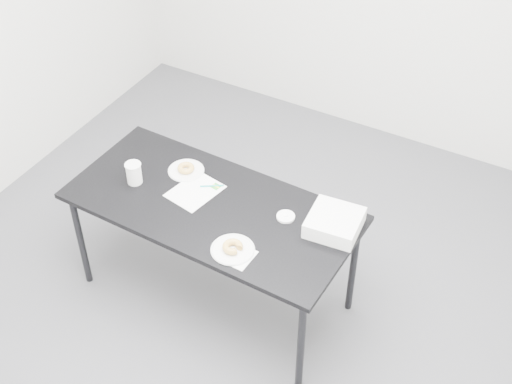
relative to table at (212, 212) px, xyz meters
The scene contains 13 objects.
floor 0.70m from the table, 22.08° to the left, with size 4.00×4.00×0.00m, color #46464A.
table is the anchor object (origin of this frame).
scorecard 0.16m from the table, 159.32° to the left, with size 0.22×0.29×0.00m, color white.
logo_patch 0.16m from the table, 112.15° to the left, with size 0.05×0.05×0.00m, color green.
pen 0.16m from the table, 120.60° to the left, with size 0.01×0.01×0.13m, color #0C8A8B.
napkin 0.41m from the table, 39.79° to the right, with size 0.16×0.16×0.00m, color white.
plate_near 0.37m from the table, 41.16° to the right, with size 0.23×0.23×0.01m, color silver.
donut_near 0.38m from the table, 41.16° to the right, with size 0.11×0.11×0.04m, color #BD8F3C.
plate_far 0.34m from the table, 147.68° to the left, with size 0.21×0.21×0.01m, color silver.
donut_far 0.34m from the table, 147.68° to the left, with size 0.10×0.10×0.03m, color #BD8F3C.
coffee_cup 0.50m from the table, behind, with size 0.09×0.09×0.13m, color white.
cup_lid 0.42m from the table, 14.89° to the left, with size 0.10×0.10×0.01m, color white.
bakery_box 0.69m from the table, 13.00° to the left, with size 0.27×0.27×0.09m, color white.
Camera 1 is at (1.44, -2.46, 3.34)m, focal length 50.00 mm.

